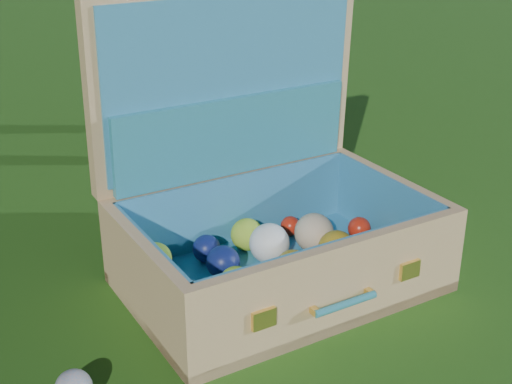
# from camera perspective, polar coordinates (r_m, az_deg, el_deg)

# --- Properties ---
(ground) EXTENTS (60.00, 60.00, 0.00)m
(ground) POSITION_cam_1_polar(r_m,az_deg,el_deg) (1.59, 8.20, -5.79)
(ground) COLOR #215114
(ground) RESTS_ON ground
(suitcase) EXTENTS (0.65, 0.50, 0.59)m
(suitcase) POSITION_cam_1_polar(r_m,az_deg,el_deg) (1.47, 0.48, -0.71)
(suitcase) COLOR tan
(suitcase) RESTS_ON ground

